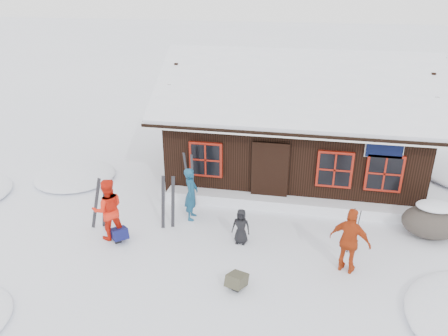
{
  "coord_description": "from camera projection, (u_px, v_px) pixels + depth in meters",
  "views": [
    {
      "loc": [
        1.87,
        -9.69,
        6.61
      ],
      "look_at": [
        -0.44,
        2.02,
        1.3
      ],
      "focal_mm": 35.0,
      "sensor_mm": 36.0,
      "label": 1
    }
  ],
  "objects": [
    {
      "name": "ground",
      "position": [
        226.0,
        243.0,
        11.71
      ],
      "size": [
        120.0,
        120.0,
        0.0
      ],
      "primitive_type": "plane",
      "color": "white",
      "rests_on": "ground"
    },
    {
      "name": "backpack_olive",
      "position": [
        237.0,
        282.0,
        10.02
      ],
      "size": [
        0.52,
        0.6,
        0.27
      ],
      "primitive_type": "cube",
      "rotation": [
        0.0,
        0.0,
        -0.31
      ],
      "color": "#403E2D",
      "rests_on": "ground"
    },
    {
      "name": "ski_pair_right",
      "position": [
        168.0,
        203.0,
        12.14
      ],
      "size": [
        0.45,
        0.15,
        1.66
      ],
      "rotation": [
        0.0,
        0.0,
        0.23
      ],
      "color": "black",
      "rests_on": "ground"
    },
    {
      "name": "snow_mounds",
      "position": [
        291.0,
        215.0,
        13.09
      ],
      "size": [
        20.6,
        13.2,
        0.48
      ],
      "color": "white",
      "rests_on": "ground"
    },
    {
      "name": "skier_orange_right",
      "position": [
        350.0,
        241.0,
        10.3
      ],
      "size": [
        1.07,
        0.75,
        1.69
      ],
      "primitive_type": "imported",
      "rotation": [
        0.0,
        0.0,
        2.76
      ],
      "color": "#AE3711",
      "rests_on": "ground"
    },
    {
      "name": "ski_pair_left",
      "position": [
        100.0,
        204.0,
        12.14
      ],
      "size": [
        0.66,
        0.22,
        1.58
      ],
      "rotation": [
        0.0,
        0.0,
        -0.1
      ],
      "color": "black",
      "rests_on": "ground"
    },
    {
      "name": "snow_drift",
      "position": [
        287.0,
        203.0,
        13.39
      ],
      "size": [
        7.6,
        0.6,
        0.35
      ],
      "primitive_type": "cube",
      "color": "white",
      "rests_on": "ground"
    },
    {
      "name": "skier_crouched",
      "position": [
        241.0,
        226.0,
        11.55
      ],
      "size": [
        0.51,
        0.35,
        1.0
      ],
      "primitive_type": "imported",
      "rotation": [
        0.0,
        0.0,
        -0.07
      ],
      "color": "black",
      "rests_on": "ground"
    },
    {
      "name": "ski_poles",
      "position": [
        354.0,
        232.0,
        11.11
      ],
      "size": [
        0.23,
        0.11,
        1.3
      ],
      "color": "black",
      "rests_on": "ground"
    },
    {
      "name": "mountain_hut",
      "position": [
        295.0,
        131.0,
        15.27
      ],
      "size": [
        8.9,
        6.09,
        4.42
      ],
      "color": "black",
      "rests_on": "ground"
    },
    {
      "name": "backpack_blue",
      "position": [
        120.0,
        236.0,
        11.8
      ],
      "size": [
        0.63,
        0.66,
        0.28
      ],
      "primitive_type": "cube",
      "rotation": [
        0.0,
        0.0,
        0.67
      ],
      "color": "#111349",
      "rests_on": "ground"
    },
    {
      "name": "ski_pair_mid",
      "position": [
        190.0,
        180.0,
        13.5
      ],
      "size": [
        0.44,
        0.36,
        1.69
      ],
      "rotation": [
        0.0,
        0.0,
        -0.67
      ],
      "color": "black",
      "rests_on": "ground"
    },
    {
      "name": "skier_orange_left",
      "position": [
        108.0,
        209.0,
        11.64
      ],
      "size": [
        1.07,
        1.0,
        1.74
      ],
      "primitive_type": "imported",
      "rotation": [
        0.0,
        0.0,
        3.69
      ],
      "color": "red",
      "rests_on": "ground"
    },
    {
      "name": "skier_teal",
      "position": [
        191.0,
        194.0,
        12.61
      ],
      "size": [
        0.41,
        0.6,
        1.6
      ],
      "primitive_type": "imported",
      "rotation": [
        0.0,
        0.0,
        1.62
      ],
      "color": "navy",
      "rests_on": "ground"
    },
    {
      "name": "boulder",
      "position": [
        432.0,
        221.0,
        11.86
      ],
      "size": [
        1.59,
        1.19,
        0.92
      ],
      "color": "#49413A",
      "rests_on": "ground"
    }
  ]
}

